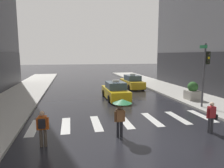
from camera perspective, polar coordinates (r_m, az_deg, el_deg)
name	(u,v)px	position (r m, az deg, el deg)	size (l,w,h in m)	color
ground_plane	(142,141)	(10.03, 8.50, -15.89)	(160.00, 160.00, 0.00)	black
crosswalk_markings	(125,121)	(12.68, 3.73, -10.53)	(11.30, 2.80, 0.01)	silver
traffic_light_pole	(205,66)	(16.58, 25.13, 4.63)	(0.44, 0.84, 4.80)	#47474C
taxi_lead	(115,91)	(18.68, 0.97, -2.09)	(2.00, 4.57, 1.80)	yellow
taxi_second	(132,82)	(24.95, 5.78, 0.50)	(2.08, 4.61, 1.80)	gold
pedestrian_with_umbrella	(121,108)	(9.93, 2.67, -6.75)	(0.96, 0.96, 1.94)	black
pedestrian_with_backpack	(43,126)	(9.54, -19.21, -11.28)	(0.55, 0.43, 1.65)	#473D33
pedestrian_with_handbag	(211,115)	(11.87, 26.52, -8.03)	(0.60, 0.24, 1.65)	#333338
planter_near_corner	(193,92)	(19.13, 21.99, -2.00)	(1.10, 1.10, 1.60)	#A8A399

